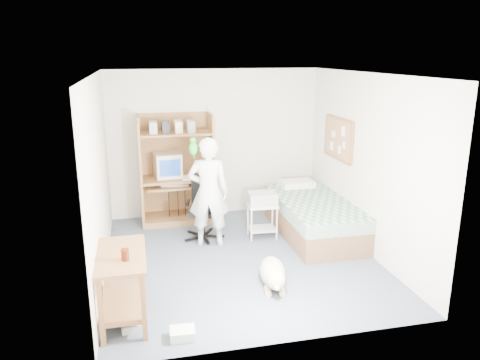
{
  "coord_description": "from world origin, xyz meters",
  "views": [
    {
      "loc": [
        -1.33,
        -5.82,
        2.76
      ],
      "look_at": [
        0.05,
        0.28,
        1.05
      ],
      "focal_mm": 35.0,
      "sensor_mm": 36.0,
      "label": 1
    }
  ],
  "objects_px": {
    "computer_hutch": "(177,173)",
    "office_chair": "(204,216)",
    "bed": "(314,217)",
    "side_desk": "(122,276)",
    "person": "(209,192)",
    "printer_cart": "(262,215)",
    "dog": "(273,273)"
  },
  "relations": [
    {
      "from": "computer_hutch",
      "to": "office_chair",
      "type": "height_order",
      "value": "computer_hutch"
    },
    {
      "from": "bed",
      "to": "office_chair",
      "type": "distance_m",
      "value": 1.71
    },
    {
      "from": "side_desk",
      "to": "office_chair",
      "type": "distance_m",
      "value": 2.4
    },
    {
      "from": "bed",
      "to": "person",
      "type": "height_order",
      "value": "person"
    },
    {
      "from": "computer_hutch",
      "to": "person",
      "type": "relative_size",
      "value": 1.11
    },
    {
      "from": "bed",
      "to": "person",
      "type": "xyz_separation_m",
      "value": [
        -1.65,
        -0.03,
        0.52
      ]
    },
    {
      "from": "computer_hutch",
      "to": "printer_cart",
      "type": "distance_m",
      "value": 1.65
    },
    {
      "from": "computer_hutch",
      "to": "person",
      "type": "height_order",
      "value": "computer_hutch"
    },
    {
      "from": "dog",
      "to": "printer_cart",
      "type": "relative_size",
      "value": 1.81
    },
    {
      "from": "bed",
      "to": "person",
      "type": "relative_size",
      "value": 1.25
    },
    {
      "from": "office_chair",
      "to": "printer_cart",
      "type": "xyz_separation_m",
      "value": [
        0.88,
        -0.19,
        0.01
      ]
    },
    {
      "from": "printer_cart",
      "to": "computer_hutch",
      "type": "bearing_deg",
      "value": 142.51
    },
    {
      "from": "bed",
      "to": "side_desk",
      "type": "height_order",
      "value": "side_desk"
    },
    {
      "from": "side_desk",
      "to": "printer_cart",
      "type": "distance_m",
      "value": 2.79
    },
    {
      "from": "dog",
      "to": "side_desk",
      "type": "bearing_deg",
      "value": -158.06
    },
    {
      "from": "computer_hutch",
      "to": "dog",
      "type": "bearing_deg",
      "value": -70.53
    },
    {
      "from": "person",
      "to": "dog",
      "type": "relative_size",
      "value": 1.67
    },
    {
      "from": "office_chair",
      "to": "person",
      "type": "distance_m",
      "value": 0.55
    },
    {
      "from": "bed",
      "to": "dog",
      "type": "height_order",
      "value": "bed"
    },
    {
      "from": "computer_hutch",
      "to": "dog",
      "type": "distance_m",
      "value": 2.81
    },
    {
      "from": "dog",
      "to": "computer_hutch",
      "type": "bearing_deg",
      "value": 119.73
    },
    {
      "from": "bed",
      "to": "printer_cart",
      "type": "xyz_separation_m",
      "value": [
        -0.81,
        0.08,
        0.06
      ]
    },
    {
      "from": "office_chair",
      "to": "bed",
      "type": "bearing_deg",
      "value": 4.31
    },
    {
      "from": "bed",
      "to": "dog",
      "type": "distance_m",
      "value": 1.82
    },
    {
      "from": "printer_cart",
      "to": "dog",
      "type": "bearing_deg",
      "value": -96.92
    },
    {
      "from": "computer_hutch",
      "to": "office_chair",
      "type": "xyz_separation_m",
      "value": [
        0.32,
        -0.85,
        -0.47
      ]
    },
    {
      "from": "computer_hutch",
      "to": "printer_cart",
      "type": "relative_size",
      "value": 3.38
    },
    {
      "from": "person",
      "to": "printer_cart",
      "type": "height_order",
      "value": "person"
    },
    {
      "from": "side_desk",
      "to": "person",
      "type": "height_order",
      "value": "person"
    },
    {
      "from": "bed",
      "to": "side_desk",
      "type": "relative_size",
      "value": 2.02
    },
    {
      "from": "computer_hutch",
      "to": "dog",
      "type": "relative_size",
      "value": 1.86
    },
    {
      "from": "computer_hutch",
      "to": "office_chair",
      "type": "relative_size",
      "value": 1.85
    }
  ]
}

